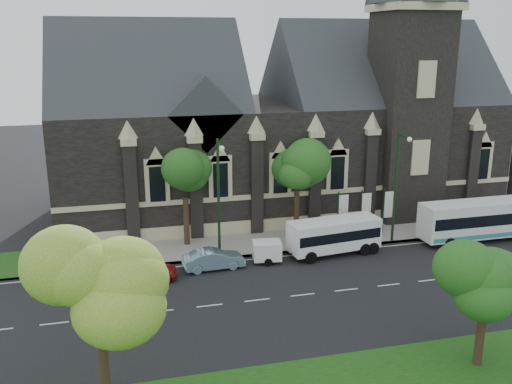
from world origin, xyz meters
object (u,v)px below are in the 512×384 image
object	(u,v)px
tree_park_east	(488,277)
street_lamp_mid	(219,193)
tour_coach	(486,219)
tree_park_near	(103,276)
banner_flag_left	(341,211)
car_far_red	(144,270)
banner_flag_center	(364,209)
shuttle_bus	(334,234)
street_lamp_near	(397,181)
car_far_white	(69,272)
box_trailer	(267,251)
tree_walk_left	(187,174)
banner_flag_right	(387,207)
sedan	(214,259)
tree_walk_right	(299,167)

from	to	relation	value
tree_park_east	street_lamp_mid	xyz separation A→B (m)	(-10.18, 16.42, 0.49)
tour_coach	tree_park_near	bearing A→B (deg)	-153.78
banner_flag_left	car_far_red	distance (m)	16.57
banner_flag_center	shuttle_bus	bearing A→B (deg)	-142.21
street_lamp_near	tour_coach	size ratio (longest dim) A/B	0.81
car_far_white	tree_park_east	bearing A→B (deg)	-118.40
shuttle_bus	box_trailer	size ratio (longest dim) A/B	2.40
tree_walk_left	tree_park_near	bearing A→B (deg)	-107.05
tree_walk_left	banner_flag_left	xyz separation A→B (m)	(12.08, -1.70, -3.35)
street_lamp_near	banner_flag_right	size ratio (longest dim) A/B	2.25
tree_walk_left	banner_flag_right	xyz separation A→B (m)	(16.08, -1.70, -3.35)
banner_flag_center	car_far_red	xyz separation A→B (m)	(-17.92, -4.28, -1.63)
tree_park_near	sedan	size ratio (longest dim) A/B	1.97
tree_park_east	banner_flag_right	distance (m)	18.91
street_lamp_near	box_trailer	world-z (taller)	street_lamp_near
street_lamp_mid	street_lamp_near	bearing A→B (deg)	0.00
street_lamp_mid	box_trailer	distance (m)	5.47
banner_flag_right	shuttle_bus	world-z (taller)	banner_flag_right
tree_walk_right	banner_flag_right	xyz separation A→B (m)	(7.08, -1.71, -3.43)
street_lamp_mid	box_trailer	world-z (taller)	street_lamp_mid
box_trailer	car_far_white	size ratio (longest dim) A/B	0.68
street_lamp_near	banner_flag_left	bearing A→B (deg)	152.82
tree_park_near	tree_walk_right	bearing A→B (deg)	52.44
tour_coach	car_far_white	distance (m)	32.09
tree_walk_right	tour_coach	bearing A→B (deg)	-18.34
car_far_white	banner_flag_left	bearing A→B (deg)	-73.62
tour_coach	banner_flag_left	bearing A→B (deg)	164.41
tree_park_east	car_far_red	bearing A→B (deg)	138.39
street_lamp_mid	box_trailer	size ratio (longest dim) A/B	3.00
shuttle_bus	tree_park_east	bearing A→B (deg)	-90.78
tree_walk_left	banner_flag_left	distance (m)	12.66
tree_park_east	car_far_red	xyz separation A→B (m)	(-15.81, 14.04, -3.87)
street_lamp_near	tree_walk_right	bearing A→B (deg)	151.94
tree_park_east	street_lamp_mid	bearing A→B (deg)	121.79
tree_walk_right	tour_coach	size ratio (longest dim) A/B	0.70
tree_park_near	tree_park_east	bearing A→B (deg)	-1.77
banner_flag_left	box_trailer	size ratio (longest dim) A/B	1.33
car_far_red	tree_walk_right	bearing A→B (deg)	-60.19
tree_walk_left	sedan	bearing A→B (deg)	-78.65
tree_park_near	box_trailer	world-z (taller)	tree_park_near
banner_flag_right	street_lamp_near	bearing A→B (deg)	-98.56
tree_park_east	banner_flag_left	size ratio (longest dim) A/B	1.57
tree_walk_right	tree_walk_left	distance (m)	9.01
street_lamp_mid	car_far_white	xyz separation A→B (m)	(-10.55, -1.20, -4.47)
tree_park_east	sedan	bearing A→B (deg)	126.37
banner_flag_center	sedan	xyz separation A→B (m)	(-13.05, -3.48, -1.67)
shuttle_bus	car_far_white	xyz separation A→B (m)	(-19.09, -0.21, -0.92)
tree_park_near	tree_park_east	xyz separation A→B (m)	(17.95, -0.55, -1.80)
banner_flag_right	sedan	world-z (taller)	banner_flag_right
banner_flag_left	box_trailer	xyz separation A→B (m)	(-7.06, -3.21, -1.50)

